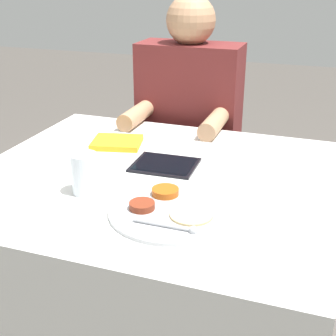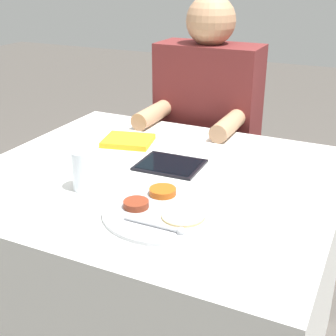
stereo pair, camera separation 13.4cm
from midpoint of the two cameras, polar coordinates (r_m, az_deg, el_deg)
The scene contains 6 objects.
dining_table at distance 1.64m, azimuth 0.95°, elevation -13.05°, with size 1.10×0.98×0.76m.
thali_tray at distance 1.22m, azimuth 2.68°, elevation -5.16°, with size 0.33×0.33×0.03m.
red_notebook at distance 1.69m, azimuth -2.64°, elevation 3.25°, with size 0.20×0.18×0.02m.
tablet_device at distance 1.50m, azimuth 2.81°, elevation 0.34°, with size 0.21×0.17×0.01m.
person_diner at distance 2.10m, azimuth 6.47°, elevation 1.89°, with size 0.43×0.43×1.25m.
drinking_glass at distance 1.34m, azimuth -7.26°, elevation -0.29°, with size 0.08×0.08×0.12m.
Camera 2 is at (0.61, -1.17, 1.35)m, focal length 50.00 mm.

